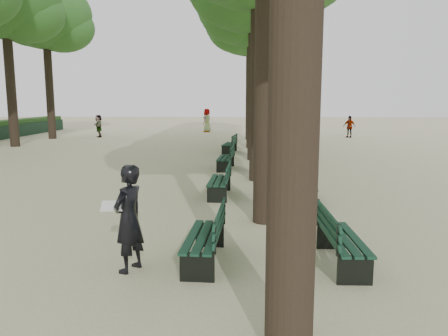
{
  "coord_description": "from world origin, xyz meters",
  "views": [
    {
      "loc": [
        0.98,
        -6.4,
        2.69
      ],
      "look_at": [
        0.6,
        3.0,
        1.2
      ],
      "focal_mm": 35.0,
      "sensor_mm": 36.0,
      "label": 1
    }
  ],
  "objects": [
    {
      "name": "ground",
      "position": [
        0.0,
        0.0,
        0.0
      ],
      "size": [
        120.0,
        120.0,
        0.0
      ],
      "primitive_type": "plane",
      "color": "beige",
      "rests_on": "ground"
    },
    {
      "name": "tree_central_4",
      "position": [
        1.5,
        18.0,
        7.65
      ],
      "size": [
        6.0,
        6.0,
        9.95
      ],
      "color": "#33261C",
      "rests_on": "ground"
    },
    {
      "name": "tree_central_5",
      "position": [
        1.5,
        23.0,
        7.65
      ],
      "size": [
        6.0,
        6.0,
        9.95
      ],
      "color": "#33261C",
      "rests_on": "ground"
    },
    {
      "name": "tree_far_5",
      "position": [
        -12.0,
        23.0,
        8.14
      ],
      "size": [
        6.0,
        6.0,
        10.45
      ],
      "color": "#33261C",
      "rests_on": "ground"
    },
    {
      "name": "bench_left_0",
      "position": [
        0.37,
        0.51,
        0.27
      ],
      "size": [
        0.65,
        1.82,
        0.92
      ],
      "color": "black",
      "rests_on": "ground"
    },
    {
      "name": "bench_left_1",
      "position": [
        0.37,
        5.53,
        0.27
      ],
      "size": [
        0.63,
        1.82,
        0.92
      ],
      "color": "black",
      "rests_on": "ground"
    },
    {
      "name": "bench_left_2",
      "position": [
        0.37,
        10.26,
        0.27
      ],
      "size": [
        0.7,
        1.84,
        0.92
      ],
      "color": "black",
      "rests_on": "ground"
    },
    {
      "name": "bench_left_3",
      "position": [
        0.37,
        15.48,
        0.27
      ],
      "size": [
        0.8,
        1.86,
        0.92
      ],
      "color": "black",
      "rests_on": "ground"
    },
    {
      "name": "bench_right_0",
      "position": [
        2.63,
        0.49,
        0.27
      ],
      "size": [
        0.6,
        1.81,
        0.92
      ],
      "color": "black",
      "rests_on": "ground"
    },
    {
      "name": "bench_right_1",
      "position": [
        2.63,
        5.1,
        0.27
      ],
      "size": [
        0.6,
        1.81,
        0.92
      ],
      "color": "black",
      "rests_on": "ground"
    },
    {
      "name": "bench_right_2",
      "position": [
        2.63,
        10.28,
        0.27
      ],
      "size": [
        0.65,
        1.82,
        0.92
      ],
      "color": "black",
      "rests_on": "ground"
    },
    {
      "name": "bench_right_3",
      "position": [
        2.63,
        15.21,
        0.27
      ],
      "size": [
        0.76,
        1.85,
        0.92
      ],
      "color": "black",
      "rests_on": "ground"
    },
    {
      "name": "man_with_map",
      "position": [
        -0.77,
        0.12,
        0.85
      ],
      "size": [
        0.73,
        0.76,
        1.7
      ],
      "color": "black",
      "rests_on": "ground"
    },
    {
      "name": "pedestrian_c",
      "position": [
        8.55,
        24.66,
        0.77
      ],
      "size": [
        0.9,
        0.79,
        1.53
      ],
      "primitive_type": "imported",
      "rotation": [
        0.0,
        0.0,
        5.63
      ],
      "color": "#262628",
      "rests_on": "ground"
    },
    {
      "name": "pedestrian_e",
      "position": [
        -9.17,
        24.26,
        0.79
      ],
      "size": [
        0.94,
        1.46,
        1.59
      ],
      "primitive_type": "imported",
      "rotation": [
        0.0,
        0.0,
        5.17
      ],
      "color": "#262628",
      "rests_on": "ground"
    },
    {
      "name": "pedestrian_d",
      "position": [
        -1.86,
        29.47,
        0.95
      ],
      "size": [
        0.72,
        1.01,
        1.91
      ],
      "primitive_type": "imported",
      "rotation": [
        0.0,
        0.0,
        4.3
      ],
      "color": "#262628",
      "rests_on": "ground"
    },
    {
      "name": "pedestrian_b",
      "position": [
        3.97,
        26.05,
        0.95
      ],
      "size": [
        0.64,
        1.28,
        1.9
      ],
      "primitive_type": "imported",
      "rotation": [
        0.0,
        0.0,
        4.49
      ],
      "color": "#262628",
      "rests_on": "ground"
    }
  ]
}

